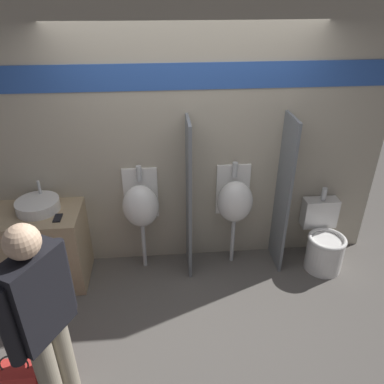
# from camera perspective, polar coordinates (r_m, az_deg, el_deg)

# --- Properties ---
(ground_plane) EXTENTS (16.00, 16.00, 0.00)m
(ground_plane) POSITION_cam_1_polar(r_m,az_deg,el_deg) (4.02, 0.23, -14.41)
(ground_plane) COLOR #5B5651
(display_wall) EXTENTS (4.09, 0.07, 2.70)m
(display_wall) POSITION_cam_1_polar(r_m,az_deg,el_deg) (3.78, -0.59, 7.31)
(display_wall) COLOR #B2A893
(display_wall) RESTS_ON ground_plane
(sink_counter) EXTENTS (0.90, 0.57, 0.83)m
(sink_counter) POSITION_cam_1_polar(r_m,az_deg,el_deg) (4.15, -22.09, -7.86)
(sink_counter) COLOR tan
(sink_counter) RESTS_ON ground_plane
(sink_basin) EXTENTS (0.41, 0.41, 0.25)m
(sink_basin) POSITION_cam_1_polar(r_m,az_deg,el_deg) (3.94, -22.44, -1.87)
(sink_basin) COLOR white
(sink_basin) RESTS_ON sink_counter
(cell_phone) EXTENTS (0.07, 0.14, 0.01)m
(cell_phone) POSITION_cam_1_polar(r_m,az_deg,el_deg) (3.76, -19.78, -3.74)
(cell_phone) COLOR black
(cell_phone) RESTS_ON sink_counter
(divider_near_counter) EXTENTS (0.03, 0.41, 1.69)m
(divider_near_counter) POSITION_cam_1_polar(r_m,az_deg,el_deg) (3.80, -0.50, -1.24)
(divider_near_counter) COLOR slate
(divider_near_counter) RESTS_ON ground_plane
(divider_mid) EXTENTS (0.03, 0.41, 1.69)m
(divider_mid) POSITION_cam_1_polar(r_m,az_deg,el_deg) (3.99, 13.67, -0.56)
(divider_mid) COLOR slate
(divider_mid) RESTS_ON ground_plane
(urinal_near_counter) EXTENTS (0.38, 0.31, 1.18)m
(urinal_near_counter) POSITION_cam_1_polar(r_m,az_deg,el_deg) (3.88, -7.80, -2.06)
(urinal_near_counter) COLOR silver
(urinal_near_counter) RESTS_ON ground_plane
(urinal_far) EXTENTS (0.38, 0.31, 1.18)m
(urinal_far) POSITION_cam_1_polar(r_m,az_deg,el_deg) (3.95, 6.53, -1.40)
(urinal_far) COLOR silver
(urinal_far) RESTS_ON ground_plane
(toilet) EXTENTS (0.41, 0.57, 0.86)m
(toilet) POSITION_cam_1_polar(r_m,az_deg,el_deg) (4.37, 19.38, -7.28)
(toilet) COLOR white
(toilet) RESTS_ON ground_plane
(person_in_vest) EXTENTS (0.36, 0.50, 1.61)m
(person_in_vest) POSITION_cam_1_polar(r_m,az_deg,el_deg) (2.70, -21.72, -17.60)
(person_in_vest) COLOR gray
(person_in_vest) RESTS_ON ground_plane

